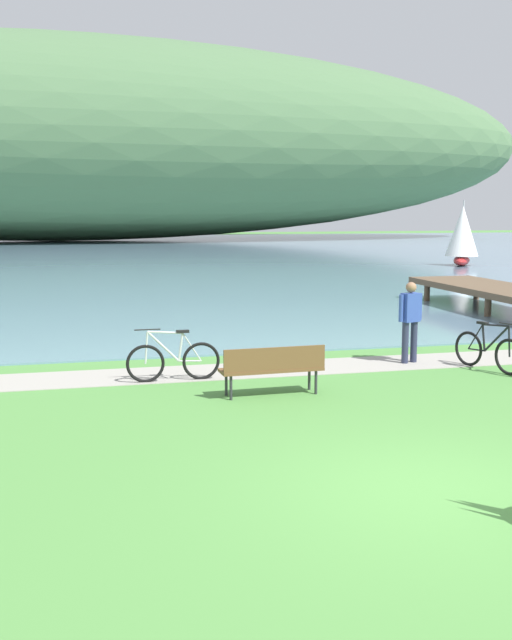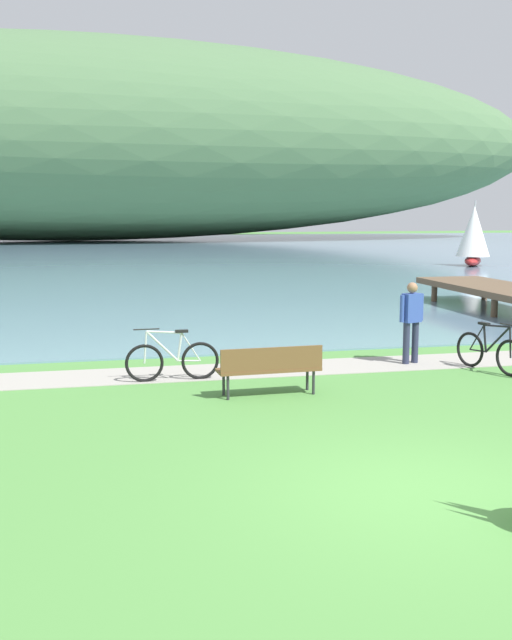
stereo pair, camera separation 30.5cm
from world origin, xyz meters
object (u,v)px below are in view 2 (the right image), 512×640
park_bench_near_camera (270,366)px  sailboat_nearest_to_shore (474,235)px  bicycle_beside_path (172,360)px  bicycle_leaning_near_bench (490,352)px  person_at_shoreline (411,317)px

park_bench_near_camera → sailboat_nearest_to_shore: 32.50m
bicycle_beside_path → bicycle_leaning_near_bench: bearing=-4.9°
park_bench_near_camera → bicycle_beside_path: bearing=134.7°
bicycle_leaning_near_bench → person_at_shoreline: person_at_shoreline is taller
bicycle_leaning_near_bench → sailboat_nearest_to_shore: 29.20m
bicycle_leaning_near_bench → bicycle_beside_path: bearing=175.1°
person_at_shoreline → bicycle_leaning_near_bench: bearing=-40.7°
park_bench_near_camera → bicycle_beside_path: size_ratio=1.03×
person_at_shoreline → bicycle_beside_path: bearing=-174.1°
bicycle_beside_path → park_bench_near_camera: bearing=-45.3°
park_bench_near_camera → bicycle_leaning_near_bench: 4.85m
park_bench_near_camera → sailboat_nearest_to_shore: size_ratio=0.49×
park_bench_near_camera → bicycle_beside_path: 2.16m
bicycle_leaning_near_bench → person_at_shoreline: (-1.22, 1.05, 0.58)m
bicycle_leaning_near_bench → person_at_shoreline: size_ratio=1.00×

